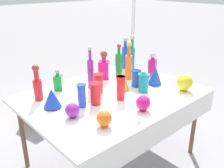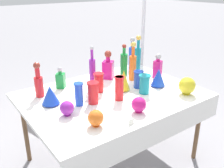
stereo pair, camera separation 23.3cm
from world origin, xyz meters
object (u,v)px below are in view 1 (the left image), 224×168
at_px(tall_bottle_5, 119,63).
at_px(slender_vase_4, 82,95).
at_px(cardboard_box_behind_left, 42,111).
at_px(fluted_vase_2, 52,98).
at_px(round_bowl_0, 143,103).
at_px(round_bowl_3, 104,119).
at_px(tall_bottle_0, 129,64).
at_px(canopy_pole, 132,44).
at_px(slender_vase_0, 98,82).
at_px(round_bowl_2, 184,83).
at_px(slender_vase_3, 121,87).
at_px(round_bowl_1, 72,110).
at_px(tall_bottle_4, 38,85).
at_px(tall_bottle_3, 91,72).
at_px(slender_vase_1, 136,78).
at_px(slender_vase_2, 95,93).
at_px(fluted_vase_0, 122,80).
at_px(tall_bottle_1, 125,55).
at_px(tall_bottle_2, 132,56).
at_px(cardboard_box_behind_right, 67,99).
at_px(square_decanter_0, 104,67).
at_px(square_decanter_2, 152,65).
at_px(fluted_vase_1, 155,76).
at_px(slender_vase_5, 144,82).

bearing_deg(tall_bottle_5, slender_vase_4, -154.69).
bearing_deg(slender_vase_4, cardboard_box_behind_left, 81.36).
height_order(fluted_vase_2, round_bowl_0, fluted_vase_2).
distance_m(tall_bottle_5, round_bowl_3, 1.12).
distance_m(tall_bottle_0, cardboard_box_behind_left, 1.41).
bearing_deg(round_bowl_3, canopy_pole, 37.34).
distance_m(slender_vase_0, round_bowl_2, 0.83).
height_order(slender_vase_3, round_bowl_2, slender_vase_3).
bearing_deg(round_bowl_1, tall_bottle_4, 95.16).
relative_size(tall_bottle_3, slender_vase_1, 2.42).
distance_m(slender_vase_2, round_bowl_1, 0.29).
distance_m(slender_vase_0, cardboard_box_behind_left, 1.29).
bearing_deg(tall_bottle_4, fluted_vase_0, -25.58).
bearing_deg(round_bowl_1, tall_bottle_1, 26.97).
relative_size(tall_bottle_3, slender_vase_0, 2.26).
bearing_deg(tall_bottle_3, tall_bottle_5, 10.94).
bearing_deg(tall_bottle_2, round_bowl_2, -92.88).
bearing_deg(tall_bottle_3, fluted_vase_2, -166.44).
xyz_separation_m(tall_bottle_5, cardboard_box_behind_right, (-0.09, 1.02, -0.78)).
xyz_separation_m(square_decanter_0, square_decanter_2, (0.45, -0.30, -0.01)).
height_order(fluted_vase_0, cardboard_box_behind_left, fluted_vase_0).
bearing_deg(fluted_vase_1, round_bowl_3, -163.60).
bearing_deg(round_bowl_3, slender_vase_5, 18.23).
height_order(tall_bottle_0, tall_bottle_1, tall_bottle_0).
distance_m(fluted_vase_1, round_bowl_0, 0.60).
distance_m(tall_bottle_5, round_bowl_1, 1.06).
bearing_deg(slender_vase_2, fluted_vase_0, 9.79).
relative_size(tall_bottle_0, tall_bottle_1, 1.08).
distance_m(slender_vase_0, slender_vase_5, 0.43).
distance_m(square_decanter_0, square_decanter_2, 0.54).
xyz_separation_m(tall_bottle_5, slender_vase_4, (-0.78, -0.37, -0.03)).
xyz_separation_m(slender_vase_2, slender_vase_5, (0.50, -0.10, -0.01)).
bearing_deg(fluted_vase_0, slender_vase_3, -138.14).
relative_size(tall_bottle_2, slender_vase_0, 2.33).
bearing_deg(round_bowl_3, tall_bottle_4, 100.89).
distance_m(slender_vase_2, slender_vase_3, 0.24).
bearing_deg(slender_vase_4, canopy_pole, 28.29).
height_order(fluted_vase_1, round_bowl_3, fluted_vase_1).
distance_m(square_decanter_2, slender_vase_4, 1.03).
bearing_deg(slender_vase_0, square_decanter_2, -4.23).
distance_m(tall_bottle_3, slender_vase_1, 0.46).
bearing_deg(cardboard_box_behind_left, round_bowl_0, -84.95).
bearing_deg(round_bowl_1, slender_vase_4, 31.44).
relative_size(tall_bottle_4, round_bowl_1, 2.71).
relative_size(tall_bottle_5, slender_vase_2, 1.84).
bearing_deg(slender_vase_0, canopy_pole, 28.89).
distance_m(slender_vase_3, fluted_vase_2, 0.60).
height_order(tall_bottle_1, square_decanter_0, tall_bottle_1).
xyz_separation_m(fluted_vase_1, round_bowl_3, (-0.92, -0.27, -0.03)).
xyz_separation_m(slender_vase_1, slender_vase_3, (-0.32, -0.11, 0.02)).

